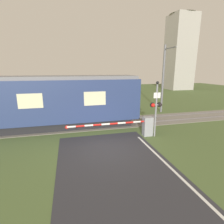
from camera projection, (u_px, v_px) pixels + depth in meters
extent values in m
plane|color=#4C6033|center=(106.00, 148.00, 9.79)|extent=(80.00, 80.00, 0.00)
cube|color=slate|center=(94.00, 124.00, 14.02)|extent=(36.00, 3.20, 0.03)
cube|color=#595451|center=(96.00, 126.00, 13.33)|extent=(36.00, 0.08, 0.10)
cube|color=#595451|center=(93.00, 121.00, 14.69)|extent=(36.00, 0.08, 0.10)
cube|color=black|center=(37.00, 124.00, 12.95)|extent=(13.88, 2.47, 0.60)
cube|color=navy|center=(35.00, 101.00, 12.53)|extent=(15.08, 2.90, 2.98)
cube|color=slate|center=(32.00, 78.00, 12.14)|extent=(14.78, 2.67, 0.24)
cube|color=beige|center=(95.00, 98.00, 12.07)|extent=(1.51, 0.02, 0.95)
cube|color=beige|center=(30.00, 101.00, 11.10)|extent=(1.51, 0.02, 0.95)
cube|color=gray|center=(148.00, 126.00, 11.45)|extent=(0.60, 0.44, 1.27)
cylinder|color=gray|center=(148.00, 121.00, 11.37)|extent=(0.16, 0.16, 0.18)
cylinder|color=red|center=(144.00, 121.00, 11.31)|extent=(0.51, 0.11, 0.11)
cylinder|color=white|center=(137.00, 122.00, 11.18)|extent=(0.51, 0.11, 0.11)
cylinder|color=red|center=(129.00, 122.00, 11.06)|extent=(0.51, 0.11, 0.11)
cylinder|color=white|center=(121.00, 123.00, 10.94)|extent=(0.51, 0.11, 0.11)
cylinder|color=red|center=(114.00, 124.00, 10.82)|extent=(0.51, 0.11, 0.11)
cylinder|color=white|center=(106.00, 124.00, 10.70)|extent=(0.51, 0.11, 0.11)
cylinder|color=red|center=(97.00, 125.00, 10.58)|extent=(0.51, 0.11, 0.11)
cylinder|color=white|center=(89.00, 126.00, 10.46)|extent=(0.51, 0.11, 0.11)
cylinder|color=red|center=(80.00, 126.00, 10.34)|extent=(0.51, 0.11, 0.11)
cylinder|color=white|center=(71.00, 127.00, 10.22)|extent=(0.51, 0.11, 0.11)
cylinder|color=red|center=(67.00, 127.00, 10.16)|extent=(0.20, 0.02, 0.20)
cylinder|color=gray|center=(156.00, 111.00, 11.08)|extent=(0.11, 0.11, 3.39)
cube|color=gray|center=(156.00, 105.00, 10.98)|extent=(0.61, 0.07, 0.07)
sphere|color=red|center=(153.00, 105.00, 10.88)|extent=(0.24, 0.24, 0.24)
sphere|color=black|center=(160.00, 105.00, 11.00)|extent=(0.24, 0.24, 0.24)
cylinder|color=black|center=(152.00, 105.00, 10.98)|extent=(0.30, 0.06, 0.30)
cylinder|color=black|center=(159.00, 105.00, 11.10)|extent=(0.30, 0.06, 0.30)
cube|color=white|center=(157.00, 95.00, 10.80)|extent=(0.46, 0.02, 0.35)
sphere|color=black|center=(158.00, 83.00, 10.66)|extent=(0.18, 0.18, 0.18)
cylinder|color=slate|center=(163.00, 80.00, 17.29)|extent=(0.20, 0.20, 6.56)
cube|color=slate|center=(170.00, 48.00, 15.76)|extent=(0.10, 1.80, 0.08)
cube|color=#9E998E|center=(180.00, 53.00, 37.48)|extent=(4.92, 4.92, 15.29)
cone|color=slate|center=(183.00, 12.00, 35.57)|extent=(5.41, 5.41, 0.80)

